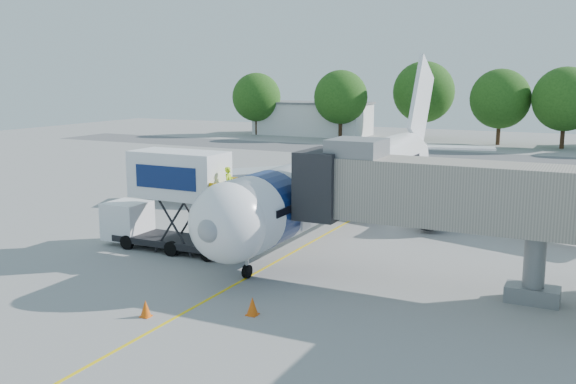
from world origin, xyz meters
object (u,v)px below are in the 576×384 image
at_px(jet_bridge, 430,193).
at_px(catering_hiloader, 170,201).
at_px(ground_tug, 235,343).
at_px(aircraft, 351,177).

relative_size(jet_bridge, catering_hiloader, 1.64).
xyz_separation_m(jet_bridge, ground_tug, (-3.70, -10.71, -3.58)).
bearing_deg(aircraft, catering_hiloader, -119.40).
bearing_deg(aircraft, ground_tug, -78.87).
bearing_deg(aircraft, jet_bridge, -54.30).
xyz_separation_m(jet_bridge, catering_hiloader, (-14.26, -0.00, -1.58)).
xyz_separation_m(catering_hiloader, ground_tug, (10.56, -10.71, -1.99)).
bearing_deg(catering_hiloader, jet_bridge, 0.01).
height_order(jet_bridge, ground_tug, jet_bridge).
distance_m(jet_bridge, catering_hiloader, 14.35).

